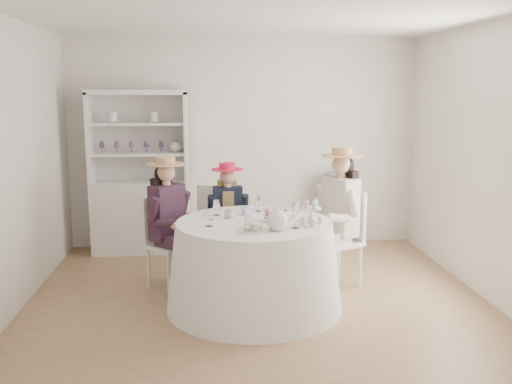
{
  "coord_description": "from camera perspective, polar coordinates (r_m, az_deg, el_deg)",
  "views": [
    {
      "loc": [
        -0.47,
        -5.41,
        2.07
      ],
      "look_at": [
        0.0,
        0.1,
        1.05
      ],
      "focal_mm": 40.0,
      "sensor_mm": 36.0,
      "label": 1
    }
  ],
  "objects": [
    {
      "name": "hutch",
      "position": [
        7.33,
        -11.42,
        -0.33
      ],
      "size": [
        1.26,
        0.59,
        2.04
      ],
      "rotation": [
        0.0,
        0.0,
        0.12
      ],
      "color": "silver",
      "rests_on": "ground"
    },
    {
      "name": "wall_front",
      "position": [
        3.51,
        2.93,
        -1.37
      ],
      "size": [
        4.5,
        0.0,
        4.5
      ],
      "primitive_type": "plane",
      "rotation": [
        -1.57,
        0.0,
        0.0
      ],
      "color": "silver",
      "rests_on": "ground"
    },
    {
      "name": "cupcake_stand",
      "position": [
        5.17,
        5.57,
        -2.43
      ],
      "size": [
        0.24,
        0.24,
        0.22
      ],
      "rotation": [
        0.0,
        0.0,
        0.1
      ],
      "color": "white",
      "rests_on": "tea_table"
    },
    {
      "name": "teacup_c",
      "position": [
        5.41,
        2.9,
        -2.3
      ],
      "size": [
        0.11,
        0.11,
        0.07
      ],
      "primitive_type": "imported",
      "rotation": [
        0.0,
        0.0,
        -0.12
      ],
      "color": "white",
      "rests_on": "tea_table"
    },
    {
      "name": "guest_left",
      "position": [
        5.95,
        -8.73,
        -2.24
      ],
      "size": [
        0.58,
        0.58,
        1.37
      ],
      "rotation": [
        0.0,
        0.0,
        0.79
      ],
      "color": "silver",
      "rests_on": "ground"
    },
    {
      "name": "teacup_a",
      "position": [
        5.42,
        -2.74,
        -2.31
      ],
      "size": [
        0.11,
        0.11,
        0.07
      ],
      "primitive_type": "imported",
      "rotation": [
        0.0,
        0.0,
        -0.34
      ],
      "color": "white",
      "rests_on": "tea_table"
    },
    {
      "name": "sandwich_plate",
      "position": [
        4.95,
        -0.34,
        -3.75
      ],
      "size": [
        0.27,
        0.27,
        0.06
      ],
      "rotation": [
        0.0,
        0.0,
        -0.0
      ],
      "color": "white",
      "rests_on": "tea_table"
    },
    {
      "name": "ceiling",
      "position": [
        5.46,
        0.09,
        17.08
      ],
      "size": [
        4.5,
        4.5,
        0.0
      ],
      "primitive_type": "plane",
      "rotation": [
        3.14,
        0.0,
        0.0
      ],
      "color": "white",
      "rests_on": "wall_back"
    },
    {
      "name": "spare_chair",
      "position": [
        6.94,
        -4.14,
        -2.7
      ],
      "size": [
        0.5,
        0.5,
        0.92
      ],
      "rotation": [
        0.0,
        0.0,
        2.74
      ],
      "color": "silver",
      "rests_on": "ground"
    },
    {
      "name": "guest_mid",
      "position": [
        6.33,
        -2.83,
        -1.97
      ],
      "size": [
        0.45,
        0.47,
        1.25
      ],
      "rotation": [
        0.0,
        0.0,
        0.05
      ],
      "color": "silver",
      "rests_on": "ground"
    },
    {
      "name": "wall_left",
      "position": [
        5.74,
        -22.94,
        2.42
      ],
      "size": [
        0.0,
        4.5,
        4.5
      ],
      "primitive_type": "plane",
      "rotation": [
        1.57,
        0.0,
        1.57
      ],
      "color": "silver",
      "rests_on": "ground"
    },
    {
      "name": "flower_bowl",
      "position": [
        5.33,
        1.91,
        -2.61
      ],
      "size": [
        0.25,
        0.25,
        0.06
      ],
      "primitive_type": "imported",
      "rotation": [
        0.0,
        0.0,
        -0.14
      ],
      "color": "white",
      "rests_on": "tea_table"
    },
    {
      "name": "hatbox",
      "position": [
        7.42,
        8.09,
        0.62
      ],
      "size": [
        0.38,
        0.38,
        0.33
      ],
      "primitive_type": "cylinder",
      "rotation": [
        0.0,
        0.0,
        0.16
      ],
      "color": "black",
      "rests_on": "side_table"
    },
    {
      "name": "wall_right",
      "position": [
        6.1,
        21.7,
        2.93
      ],
      "size": [
        0.0,
        4.5,
        4.5
      ],
      "primitive_type": "plane",
      "rotation": [
        1.57,
        0.0,
        -1.57
      ],
      "color": "silver",
      "rests_on": "ground"
    },
    {
      "name": "table_teapot",
      "position": [
        4.96,
        2.18,
        -2.88
      ],
      "size": [
        0.27,
        0.19,
        0.2
      ],
      "rotation": [
        0.0,
        0.0,
        0.17
      ],
      "color": "white",
      "rests_on": "tea_table"
    },
    {
      "name": "teacup_b",
      "position": [
        5.56,
        -1.16,
        -1.96
      ],
      "size": [
        0.1,
        0.1,
        0.07
      ],
      "primitive_type": "imported",
      "rotation": [
        0.0,
        0.0,
        -0.28
      ],
      "color": "white",
      "rests_on": "tea_table"
    },
    {
      "name": "ground",
      "position": [
        5.81,
        0.09,
        -10.42
      ],
      "size": [
        4.5,
        4.5,
        0.0
      ],
      "primitive_type": "plane",
      "color": "olive",
      "rests_on": "ground"
    },
    {
      "name": "guest_right",
      "position": [
        5.95,
        8.25,
        -1.71
      ],
      "size": [
        0.62,
        0.57,
        1.47
      ],
      "rotation": [
        0.0,
        0.0,
        -1.07
      ],
      "color": "silver",
      "rests_on": "ground"
    },
    {
      "name": "stemware_set",
      "position": [
        5.29,
        -0.19,
        -2.16
      ],
      "size": [
        0.92,
        0.96,
        0.15
      ],
      "color": "white",
      "rests_on": "tea_table"
    },
    {
      "name": "wall_back",
      "position": [
        7.46,
        -1.25,
        4.91
      ],
      "size": [
        4.5,
        0.0,
        4.5
      ],
      "primitive_type": "plane",
      "rotation": [
        1.57,
        0.0,
        0.0
      ],
      "color": "silver",
      "rests_on": "ground"
    },
    {
      "name": "flower_arrangement",
      "position": [
        5.31,
        1.88,
        -2.07
      ],
      "size": [
        0.16,
        0.16,
        0.06
      ],
      "rotation": [
        0.0,
        0.0,
        0.14
      ],
      "color": "pink",
      "rests_on": "tea_table"
    },
    {
      "name": "side_table",
      "position": [
        7.51,
        7.99,
        -3.08
      ],
      "size": [
        0.55,
        0.55,
        0.65
      ],
      "primitive_type": "cube",
      "rotation": [
        0.0,
        0.0,
        0.41
      ],
      "color": "silver",
      "rests_on": "ground"
    },
    {
      "name": "tea_table",
      "position": [
        5.42,
        -0.18,
        -7.3
      ],
      "size": [
        1.66,
        1.66,
        0.84
      ],
      "rotation": [
        0.0,
        0.0,
        -0.09
      ],
      "color": "white",
      "rests_on": "ground"
    }
  ]
}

